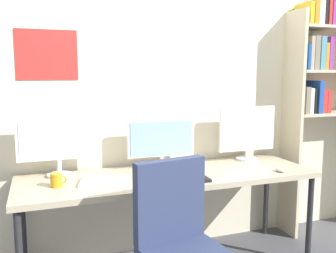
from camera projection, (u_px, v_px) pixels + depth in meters
name	position (u px, v px, depth m)	size (l,w,h in m)	color
wall_back	(153.00, 95.00, 3.05)	(4.60, 0.11, 2.60)	beige
desk	(170.00, 181.00, 2.74)	(2.20, 0.68, 0.74)	tan
bookshelf	(321.00, 85.00, 3.38)	(0.83, 0.28, 2.19)	beige
monitor_left	(58.00, 142.00, 2.64)	(0.57, 0.18, 0.44)	silver
monitor_center	(161.00, 141.00, 2.90)	(0.55, 0.18, 0.38)	silver
monitor_right	(247.00, 131.00, 3.16)	(0.52, 0.18, 0.46)	silver
keyboard_main	(182.00, 181.00, 2.52)	(0.40, 0.13, 0.02)	black
mouse_left_side	(280.00, 170.00, 2.79)	(0.06, 0.10, 0.03)	silver
mouse_right_side	(145.00, 180.00, 2.53)	(0.06, 0.10, 0.03)	silver
laptop_closed	(105.00, 181.00, 2.51)	(0.32, 0.22, 0.02)	silver
coffee_mug	(57.00, 180.00, 2.42)	(0.11, 0.08, 0.09)	orange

